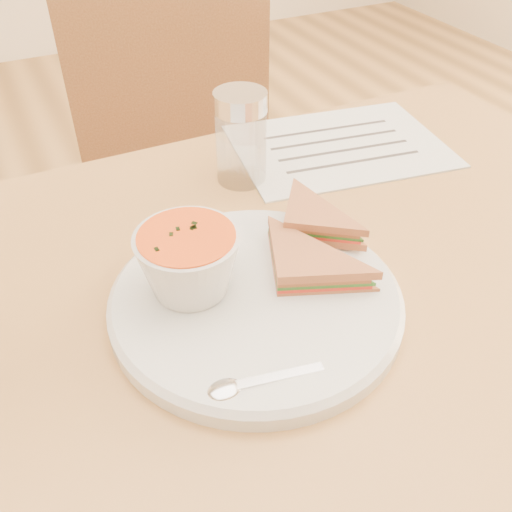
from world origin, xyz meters
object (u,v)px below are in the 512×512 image
chair_far (187,213)px  condiment_shaker (241,138)px  dining_table (293,455)px  plate (256,301)px  soup_bowl (189,265)px

chair_far → condiment_shaker: chair_far is taller
dining_table → condiment_shaker: (0.02, 0.21, 0.44)m
chair_far → condiment_shaker: size_ratio=7.62×
plate → soup_bowl: size_ratio=2.89×
plate → soup_bowl: bearing=149.4°
condiment_shaker → soup_bowl: bearing=-126.8°
soup_bowl → condiment_shaker: condiment_shaker is taller
dining_table → soup_bowl: size_ratio=9.59×
chair_far → soup_bowl: chair_far is taller
chair_far → plate: chair_far is taller
dining_table → soup_bowl: soup_bowl is taller
dining_table → chair_far: (0.04, 0.54, 0.10)m
chair_far → plate: 0.64m
soup_bowl → condiment_shaker: 0.25m
plate → condiment_shaker: condiment_shaker is taller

